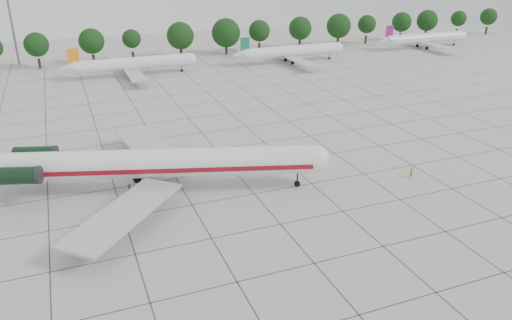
{
  "coord_description": "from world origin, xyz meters",
  "views": [
    {
      "loc": [
        -20.33,
        -51.71,
        28.4
      ],
      "look_at": [
        1.15,
        2.31,
        3.5
      ],
      "focal_mm": 35.0,
      "sensor_mm": 36.0,
      "label": 1
    }
  ],
  "objects_px": {
    "bg_airliner_d": "(292,52)",
    "bg_airliner_e": "(425,38)",
    "ground_crew": "(411,173)",
    "floodlight_mast": "(9,8)",
    "bg_airliner_c": "(134,64)",
    "main_airliner": "(137,164)"
  },
  "relations": [
    {
      "from": "bg_airliner_d",
      "to": "bg_airliner_e",
      "type": "distance_m",
      "value": 46.75
    },
    {
      "from": "ground_crew",
      "to": "floodlight_mast",
      "type": "bearing_deg",
      "value": -79.93
    },
    {
      "from": "bg_airliner_c",
      "to": "bg_airliner_e",
      "type": "bearing_deg",
      "value": 2.39
    },
    {
      "from": "ground_crew",
      "to": "bg_airliner_c",
      "type": "height_order",
      "value": "bg_airliner_c"
    },
    {
      "from": "ground_crew",
      "to": "bg_airliner_e",
      "type": "xyz_separation_m",
      "value": [
        62.9,
        75.12,
        2.14
      ]
    },
    {
      "from": "main_airliner",
      "to": "ground_crew",
      "type": "distance_m",
      "value": 35.64
    },
    {
      "from": "bg_airliner_c",
      "to": "floodlight_mast",
      "type": "xyz_separation_m",
      "value": [
        -26.15,
        23.9,
        11.37
      ]
    },
    {
      "from": "bg_airliner_c",
      "to": "floodlight_mast",
      "type": "bearing_deg",
      "value": 137.57
    },
    {
      "from": "bg_airliner_e",
      "to": "floodlight_mast",
      "type": "xyz_separation_m",
      "value": [
        -114.02,
        20.23,
        11.37
      ]
    },
    {
      "from": "main_airliner",
      "to": "bg_airliner_e",
      "type": "xyz_separation_m",
      "value": [
        97.17,
        65.82,
        -0.93
      ]
    },
    {
      "from": "main_airliner",
      "to": "bg_airliner_d",
      "type": "relative_size",
      "value": 1.61
    },
    {
      "from": "ground_crew",
      "to": "bg_airliner_c",
      "type": "relative_size",
      "value": 0.05
    },
    {
      "from": "main_airliner",
      "to": "bg_airliner_d",
      "type": "height_order",
      "value": "main_airliner"
    },
    {
      "from": "ground_crew",
      "to": "bg_airliner_e",
      "type": "distance_m",
      "value": 98.0
    },
    {
      "from": "bg_airliner_c",
      "to": "floodlight_mast",
      "type": "height_order",
      "value": "floodlight_mast"
    },
    {
      "from": "bg_airliner_e",
      "to": "bg_airliner_c",
      "type": "bearing_deg",
      "value": -177.61
    },
    {
      "from": "main_airliner",
      "to": "bg_airliner_c",
      "type": "height_order",
      "value": "main_airliner"
    },
    {
      "from": "bg_airliner_c",
      "to": "bg_airliner_e",
      "type": "relative_size",
      "value": 1.0
    },
    {
      "from": "bg_airliner_d",
      "to": "floodlight_mast",
      "type": "relative_size",
      "value": 1.11
    },
    {
      "from": "bg_airliner_d",
      "to": "floodlight_mast",
      "type": "height_order",
      "value": "floodlight_mast"
    },
    {
      "from": "ground_crew",
      "to": "floodlight_mast",
      "type": "xyz_separation_m",
      "value": [
        -51.12,
        95.35,
        13.51
      ]
    },
    {
      "from": "bg_airliner_c",
      "to": "bg_airliner_e",
      "type": "distance_m",
      "value": 87.94
    }
  ]
}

